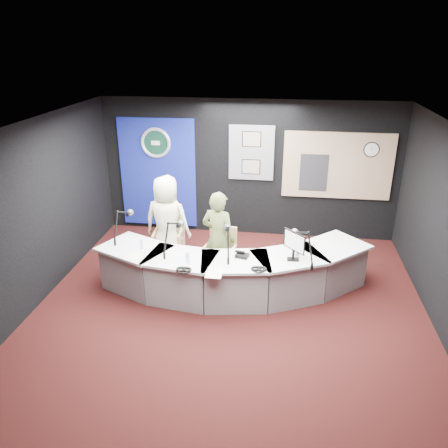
# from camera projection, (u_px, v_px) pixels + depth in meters

# --- Properties ---
(ground) EXTENTS (6.00, 6.00, 0.00)m
(ground) POSITION_uv_depth(u_px,v_px,m) (230.00, 310.00, 6.93)
(ground) COLOR black
(ground) RESTS_ON ground
(ceiling) EXTENTS (6.00, 6.00, 0.02)m
(ceiling) POSITION_uv_depth(u_px,v_px,m) (231.00, 128.00, 5.84)
(ceiling) COLOR silver
(ceiling) RESTS_ON ground
(wall_back) EXTENTS (6.00, 0.02, 2.80)m
(wall_back) POSITION_uv_depth(u_px,v_px,m) (249.00, 169.00, 9.12)
(wall_back) COLOR black
(wall_back) RESTS_ON ground
(wall_front) EXTENTS (6.00, 0.02, 2.80)m
(wall_front) POSITION_uv_depth(u_px,v_px,m) (184.00, 371.00, 3.64)
(wall_front) COLOR black
(wall_front) RESTS_ON ground
(wall_left) EXTENTS (0.02, 6.00, 2.80)m
(wall_left) POSITION_uv_depth(u_px,v_px,m) (33.00, 216.00, 6.76)
(wall_left) COLOR black
(wall_left) RESTS_ON ground
(broadcast_desk) EXTENTS (4.50, 1.90, 0.75)m
(broadcast_desk) POSITION_uv_depth(u_px,v_px,m) (231.00, 271.00, 7.29)
(broadcast_desk) COLOR silver
(broadcast_desk) RESTS_ON ground
(backdrop_panel) EXTENTS (1.60, 0.05, 2.30)m
(backdrop_panel) POSITION_uv_depth(u_px,v_px,m) (158.00, 173.00, 9.39)
(backdrop_panel) COLOR navy
(backdrop_panel) RESTS_ON wall_back
(agency_seal) EXTENTS (0.63, 0.07, 0.63)m
(agency_seal) POSITION_uv_depth(u_px,v_px,m) (156.00, 143.00, 9.10)
(agency_seal) COLOR silver
(agency_seal) RESTS_ON backdrop_panel
(seal_center) EXTENTS (0.48, 0.01, 0.48)m
(seal_center) POSITION_uv_depth(u_px,v_px,m) (156.00, 143.00, 9.11)
(seal_center) COLOR #0E3325
(seal_center) RESTS_ON backdrop_panel
(pinboard) EXTENTS (0.90, 0.04, 1.10)m
(pinboard) POSITION_uv_depth(u_px,v_px,m) (251.00, 153.00, 8.95)
(pinboard) COLOR slate
(pinboard) RESTS_ON wall_back
(framed_photo_upper) EXTENTS (0.34, 0.02, 0.27)m
(framed_photo_upper) POSITION_uv_depth(u_px,v_px,m) (252.00, 139.00, 8.81)
(framed_photo_upper) COLOR #806E5D
(framed_photo_upper) RESTS_ON pinboard
(framed_photo_lower) EXTENTS (0.34, 0.02, 0.27)m
(framed_photo_lower) POSITION_uv_depth(u_px,v_px,m) (251.00, 167.00, 9.03)
(framed_photo_lower) COLOR #806E5D
(framed_photo_lower) RESTS_ON pinboard
(booth_window_frame) EXTENTS (2.12, 0.06, 1.32)m
(booth_window_frame) POSITION_uv_depth(u_px,v_px,m) (337.00, 166.00, 8.81)
(booth_window_frame) COLOR tan
(booth_window_frame) RESTS_ON wall_back
(booth_glow) EXTENTS (2.00, 0.02, 1.20)m
(booth_glow) POSITION_uv_depth(u_px,v_px,m) (337.00, 166.00, 8.80)
(booth_glow) COLOR #FFD5A1
(booth_glow) RESTS_ON booth_window_frame
(equipment_rack) EXTENTS (0.55, 0.02, 0.75)m
(equipment_rack) POSITION_uv_depth(u_px,v_px,m) (314.00, 173.00, 8.90)
(equipment_rack) COLOR black
(equipment_rack) RESTS_ON booth_window_frame
(wall_clock) EXTENTS (0.28, 0.01, 0.28)m
(wall_clock) POSITION_uv_depth(u_px,v_px,m) (371.00, 150.00, 8.57)
(wall_clock) COLOR white
(wall_clock) RESTS_ON booth_window_frame
(armchair_left) EXTENTS (0.63, 0.63, 1.05)m
(armchair_left) POSITION_uv_depth(u_px,v_px,m) (168.00, 238.00, 8.13)
(armchair_left) COLOR tan
(armchair_left) RESTS_ON ground
(armchair_right) EXTENTS (0.70, 0.70, 1.03)m
(armchair_right) POSITION_uv_depth(u_px,v_px,m) (219.00, 255.00, 7.54)
(armchair_right) COLOR tan
(armchair_right) RESTS_ON ground
(draped_jacket) EXTENTS (0.51, 0.14, 0.70)m
(draped_jacket) POSITION_uv_depth(u_px,v_px,m) (171.00, 228.00, 8.32)
(draped_jacket) COLOR gray
(draped_jacket) RESTS_ON armchair_left
(person_man) EXTENTS (0.87, 0.61, 1.69)m
(person_man) POSITION_uv_depth(u_px,v_px,m) (167.00, 222.00, 8.00)
(person_man) COLOR #F0EFC0
(person_man) RESTS_ON ground
(person_woman) EXTENTS (0.69, 0.56, 1.63)m
(person_woman) POSITION_uv_depth(u_px,v_px,m) (219.00, 238.00, 7.42)
(person_woman) COLOR #5A6635
(person_woman) RESTS_ON ground
(computer_monitor) EXTENTS (0.33, 0.35, 0.31)m
(computer_monitor) POSITION_uv_depth(u_px,v_px,m) (294.00, 241.00, 6.73)
(computer_monitor) COLOR black
(computer_monitor) RESTS_ON broadcast_desk
(desk_phone) EXTENTS (0.23, 0.20, 0.05)m
(desk_phone) POSITION_uv_depth(u_px,v_px,m) (242.00, 256.00, 6.93)
(desk_phone) COLOR black
(desk_phone) RESTS_ON broadcast_desk
(headphones_near) EXTENTS (0.23, 0.23, 0.04)m
(headphones_near) POSITION_uv_depth(u_px,v_px,m) (259.00, 269.00, 6.55)
(headphones_near) COLOR black
(headphones_near) RESTS_ON broadcast_desk
(headphones_far) EXTENTS (0.23, 0.23, 0.04)m
(headphones_far) POSITION_uv_depth(u_px,v_px,m) (184.00, 269.00, 6.54)
(headphones_far) COLOR black
(headphones_far) RESTS_ON broadcast_desk
(paper_stack) EXTENTS (0.31, 0.33, 0.00)m
(paper_stack) POSITION_uv_depth(u_px,v_px,m) (134.00, 255.00, 6.99)
(paper_stack) COLOR white
(paper_stack) RESTS_ON broadcast_desk
(notepad) EXTENTS (0.23, 0.33, 0.00)m
(notepad) POSITION_uv_depth(u_px,v_px,m) (214.00, 273.00, 6.48)
(notepad) COLOR white
(notepad) RESTS_ON broadcast_desk
(boom_mic_a) EXTENTS (0.19, 0.74, 0.60)m
(boom_mic_a) POSITION_uv_depth(u_px,v_px,m) (122.00, 221.00, 7.49)
(boom_mic_a) COLOR black
(boom_mic_a) RESTS_ON broadcast_desk
(boom_mic_b) EXTENTS (0.25, 0.73, 0.60)m
(boom_mic_b) POSITION_uv_depth(u_px,v_px,m) (172.00, 233.00, 7.04)
(boom_mic_b) COLOR black
(boom_mic_b) RESTS_ON broadcast_desk
(boom_mic_c) EXTENTS (0.22, 0.73, 0.60)m
(boom_mic_c) POSITION_uv_depth(u_px,v_px,m) (228.00, 237.00, 6.89)
(boom_mic_c) COLOR black
(boom_mic_c) RESTS_ON broadcast_desk
(boom_mic_d) EXTENTS (0.38, 0.68, 0.60)m
(boom_mic_d) POSITION_uv_depth(u_px,v_px,m) (303.00, 243.00, 6.72)
(boom_mic_d) COLOR black
(boom_mic_d) RESTS_ON broadcast_desk
(water_bottles) EXTENTS (2.54, 0.52, 0.18)m
(water_bottles) POSITION_uv_depth(u_px,v_px,m) (217.00, 252.00, 6.90)
(water_bottles) COLOR silver
(water_bottles) RESTS_ON broadcast_desk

